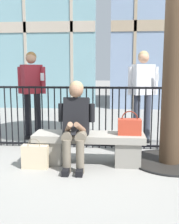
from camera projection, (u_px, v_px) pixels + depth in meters
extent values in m
plane|color=gray|center=(89.00, 163.00, 3.95)|extent=(60.00, 60.00, 0.00)
cube|color=gray|center=(89.00, 137.00, 3.89)|extent=(1.60, 0.44, 0.10)
cube|color=gray|center=(51.00, 151.00, 3.97)|extent=(0.36, 0.37, 0.35)
cube|color=gray|center=(127.00, 153.00, 3.88)|extent=(0.36, 0.37, 0.35)
cylinder|color=#6B6051|center=(69.00, 135.00, 3.72)|extent=(0.15, 0.40, 0.15)
cylinder|color=#6B6051|center=(67.00, 156.00, 3.56)|extent=(0.11, 0.11, 0.45)
cube|color=black|center=(66.00, 171.00, 3.53)|extent=(0.09, 0.22, 0.08)
cylinder|color=#6B6051|center=(82.00, 135.00, 3.71)|extent=(0.15, 0.40, 0.15)
cylinder|color=#6B6051|center=(80.00, 157.00, 3.55)|extent=(0.11, 0.11, 0.45)
cube|color=black|center=(80.00, 172.00, 3.52)|extent=(0.09, 0.22, 0.08)
cube|color=black|center=(77.00, 116.00, 3.81)|extent=(0.36, 0.30, 0.55)
cylinder|color=black|center=(61.00, 112.00, 3.82)|extent=(0.08, 0.08, 0.26)
cylinder|color=#8E664C|center=(69.00, 128.00, 3.62)|extent=(0.16, 0.28, 0.20)
cylinder|color=black|center=(92.00, 113.00, 3.79)|extent=(0.08, 0.08, 0.26)
cylinder|color=#8E664C|center=(80.00, 128.00, 3.61)|extent=(0.16, 0.28, 0.20)
cube|color=black|center=(74.00, 130.00, 3.56)|extent=(0.07, 0.10, 0.13)
sphere|color=#8E664C|center=(76.00, 90.00, 3.74)|extent=(0.20, 0.20, 0.20)
sphere|color=#997F59|center=(76.00, 88.00, 3.76)|extent=(0.20, 0.20, 0.20)
cube|color=#B23823|center=(129.00, 127.00, 3.80)|extent=(0.33, 0.17, 0.22)
torus|color=maroon|center=(130.00, 119.00, 3.79)|extent=(0.23, 0.02, 0.23)
cube|color=beige|center=(35.00, 157.00, 3.73)|extent=(0.37, 0.13, 0.33)
torus|color=#685E4C|center=(34.00, 145.00, 3.66)|extent=(0.17, 0.01, 0.17)
torus|color=#685E4C|center=(36.00, 143.00, 3.75)|extent=(0.17, 0.01, 0.17)
cylinder|color=black|center=(28.00, 116.00, 5.36)|extent=(0.13, 0.13, 0.90)
cube|color=black|center=(28.00, 137.00, 5.38)|extent=(0.09, 0.22, 0.06)
cylinder|color=black|center=(38.00, 116.00, 5.34)|extent=(0.13, 0.13, 0.90)
cube|color=black|center=(38.00, 137.00, 5.37)|extent=(0.09, 0.22, 0.06)
cube|color=maroon|center=(32.00, 79.00, 5.23)|extent=(0.43, 0.42, 0.56)
cylinder|color=maroon|center=(20.00, 80.00, 5.26)|extent=(0.08, 0.08, 0.52)
cylinder|color=maroon|center=(43.00, 80.00, 5.22)|extent=(0.08, 0.08, 0.52)
sphere|color=tan|center=(31.00, 58.00, 5.17)|extent=(0.20, 0.20, 0.20)
sphere|color=olive|center=(31.00, 57.00, 5.19)|extent=(0.20, 0.20, 0.20)
cube|color=silver|center=(42.00, 77.00, 5.11)|extent=(0.07, 0.01, 0.14)
cylinder|color=#383D4C|center=(136.00, 118.00, 5.10)|extent=(0.13, 0.13, 0.90)
cube|color=black|center=(136.00, 140.00, 5.13)|extent=(0.09, 0.22, 0.06)
cylinder|color=#383D4C|center=(147.00, 118.00, 5.09)|extent=(0.13, 0.13, 0.90)
cube|color=black|center=(147.00, 140.00, 5.11)|extent=(0.09, 0.22, 0.06)
cube|color=silver|center=(143.00, 80.00, 4.98)|extent=(0.44, 0.35, 0.56)
cylinder|color=silver|center=(130.00, 81.00, 5.00)|extent=(0.08, 0.08, 0.52)
cylinder|color=silver|center=(156.00, 81.00, 4.97)|extent=(0.08, 0.08, 0.52)
sphere|color=tan|center=(144.00, 58.00, 4.92)|extent=(0.20, 0.20, 0.20)
sphere|color=#997F59|center=(144.00, 56.00, 4.93)|extent=(0.20, 0.20, 0.20)
cube|color=silver|center=(157.00, 77.00, 4.86)|extent=(0.07, 0.01, 0.14)
cylinder|color=black|center=(6.00, 116.00, 4.79)|extent=(0.02, 0.02, 1.08)
cylinder|color=black|center=(12.00, 116.00, 4.78)|extent=(0.02, 0.02, 1.08)
cylinder|color=black|center=(18.00, 116.00, 4.77)|extent=(0.02, 0.02, 1.08)
cylinder|color=black|center=(24.00, 117.00, 4.76)|extent=(0.02, 0.02, 1.08)
cylinder|color=black|center=(30.00, 117.00, 4.75)|extent=(0.02, 0.02, 1.08)
cylinder|color=black|center=(36.00, 117.00, 4.74)|extent=(0.02, 0.02, 1.08)
cylinder|color=black|center=(42.00, 117.00, 4.73)|extent=(0.02, 0.02, 1.08)
cylinder|color=black|center=(49.00, 117.00, 4.72)|extent=(0.02, 0.02, 1.08)
cylinder|color=black|center=(55.00, 117.00, 4.71)|extent=(0.02, 0.02, 1.08)
cylinder|color=black|center=(61.00, 117.00, 4.70)|extent=(0.02, 0.02, 1.08)
cylinder|color=black|center=(67.00, 117.00, 4.69)|extent=(0.02, 0.02, 1.08)
cylinder|color=black|center=(74.00, 117.00, 4.68)|extent=(0.02, 0.02, 1.08)
cylinder|color=black|center=(80.00, 117.00, 4.67)|extent=(0.02, 0.02, 1.08)
cylinder|color=black|center=(86.00, 117.00, 4.66)|extent=(0.02, 0.02, 1.08)
cylinder|color=black|center=(93.00, 118.00, 4.66)|extent=(0.02, 0.02, 1.08)
cylinder|color=black|center=(99.00, 118.00, 4.65)|extent=(0.02, 0.02, 1.08)
cylinder|color=black|center=(106.00, 118.00, 4.64)|extent=(0.02, 0.02, 1.08)
cylinder|color=black|center=(112.00, 118.00, 4.63)|extent=(0.02, 0.02, 1.08)
cylinder|color=black|center=(119.00, 118.00, 4.62)|extent=(0.02, 0.02, 1.08)
cylinder|color=black|center=(125.00, 118.00, 4.61)|extent=(0.02, 0.02, 1.08)
cylinder|color=black|center=(132.00, 118.00, 4.60)|extent=(0.02, 0.02, 1.08)
cylinder|color=black|center=(138.00, 118.00, 4.59)|extent=(0.02, 0.02, 1.08)
cylinder|color=black|center=(145.00, 118.00, 4.58)|extent=(0.02, 0.02, 1.08)
cylinder|color=black|center=(152.00, 118.00, 4.57)|extent=(0.02, 0.02, 1.08)
cylinder|color=black|center=(158.00, 119.00, 4.56)|extent=(0.02, 0.02, 1.08)
cylinder|color=black|center=(165.00, 119.00, 4.55)|extent=(0.02, 0.02, 1.08)
cylinder|color=black|center=(172.00, 119.00, 4.54)|extent=(0.02, 0.02, 1.08)
cylinder|color=black|center=(178.00, 119.00, 4.53)|extent=(0.02, 0.02, 1.08)
cube|color=black|center=(93.00, 145.00, 4.73)|extent=(9.41, 0.04, 0.04)
cube|color=black|center=(93.00, 88.00, 4.57)|extent=(9.41, 0.04, 0.04)
cylinder|color=black|center=(169.00, 162.00, 3.99)|extent=(1.13, 1.13, 0.01)
torus|color=black|center=(169.00, 162.00, 3.99)|extent=(1.16, 1.16, 0.03)
cylinder|color=#423021|center=(175.00, 45.00, 3.72)|extent=(0.30, 0.30, 3.40)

